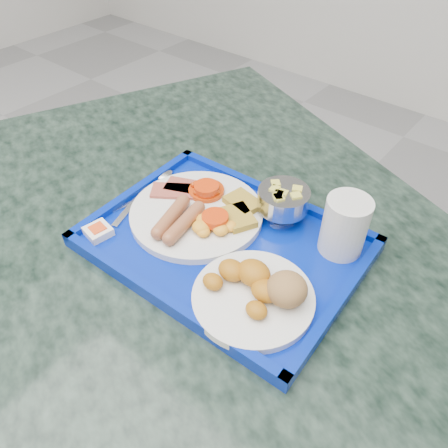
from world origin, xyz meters
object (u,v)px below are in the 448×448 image
(table, at_px, (220,302))
(bread_plate, at_px, (258,291))
(fruit_bowl, at_px, (283,200))
(juice_cup, at_px, (345,224))
(main_plate, at_px, (199,212))
(tray, at_px, (224,243))

(table, relative_size, bread_plate, 7.89)
(fruit_bowl, height_order, juice_cup, juice_cup)
(juice_cup, bearing_deg, bread_plate, -103.56)
(main_plate, xyz_separation_m, bread_plate, (0.19, -0.08, 0.01))
(tray, height_order, fruit_bowl, fruit_bowl)
(tray, relative_size, fruit_bowl, 5.06)
(table, distance_m, bread_plate, 0.29)
(table, height_order, tray, tray)
(table, xyz_separation_m, main_plate, (-0.05, -0.00, 0.23))
(tray, xyz_separation_m, bread_plate, (0.12, -0.06, 0.02))
(table, xyz_separation_m, fruit_bowl, (0.07, 0.10, 0.26))
(fruit_bowl, bearing_deg, main_plate, -140.51)
(table, bearing_deg, main_plate, -179.43)
(main_plate, height_order, fruit_bowl, fruit_bowl)
(bread_plate, height_order, juice_cup, juice_cup)
(table, height_order, bread_plate, bread_plate)
(table, xyz_separation_m, tray, (0.03, -0.02, 0.21))
(table, distance_m, main_plate, 0.23)
(table, distance_m, juice_cup, 0.34)
(bread_plate, bearing_deg, main_plate, 156.84)
(table, xyz_separation_m, bread_plate, (0.15, -0.08, 0.23))
(main_plate, distance_m, juice_cup, 0.26)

